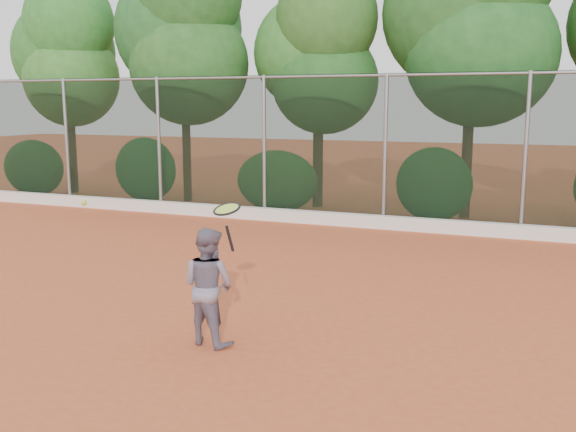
% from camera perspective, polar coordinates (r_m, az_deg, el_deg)
% --- Properties ---
extents(ground, '(80.00, 80.00, 0.00)m').
position_cam_1_polar(ground, '(8.58, -2.49, -9.34)').
color(ground, '#C6562E').
rests_on(ground, ground).
extents(concrete_curb, '(24.00, 0.20, 0.30)m').
position_cam_1_polar(concrete_curb, '(14.84, 8.30, -0.54)').
color(concrete_curb, silver).
rests_on(concrete_curb, ground).
extents(tennis_player, '(0.79, 0.67, 1.41)m').
position_cam_1_polar(tennis_player, '(7.70, -7.09, -6.19)').
color(tennis_player, slate).
rests_on(tennis_player, ground).
extents(chainlink_fence, '(24.09, 0.09, 3.50)m').
position_cam_1_polar(chainlink_fence, '(14.80, 8.63, 6.10)').
color(chainlink_fence, black).
rests_on(chainlink_fence, ground).
extents(foliage_backdrop, '(23.70, 3.63, 7.55)m').
position_cam_1_polar(foliage_backdrop, '(16.89, 8.57, 15.22)').
color(foliage_backdrop, '#472D1B').
rests_on(foliage_backdrop, ground).
extents(tennis_racket, '(0.39, 0.39, 0.57)m').
position_cam_1_polar(tennis_racket, '(7.21, -5.43, 0.32)').
color(tennis_racket, black).
rests_on(tennis_racket, ground).
extents(tennis_ball_in_flight, '(0.07, 0.07, 0.07)m').
position_cam_1_polar(tennis_ball_in_flight, '(8.39, -17.69, 1.12)').
color(tennis_ball_in_flight, '#B8DA31').
rests_on(tennis_ball_in_flight, ground).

